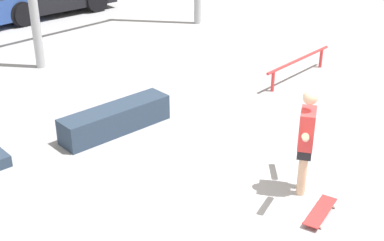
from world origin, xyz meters
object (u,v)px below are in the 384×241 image
skateboard (320,211)px  grind_rail (299,63)px  skateboarder (306,138)px  grind_box (116,119)px

skateboard → grind_rail: bearing=25.0°
skateboarder → skateboard: 1.00m
skateboarder → grind_rail: bearing=5.1°
skateboarder → grind_box: (-0.68, 3.34, -0.62)m
skateboard → grind_box: size_ratio=0.40×
skateboarder → skateboard: size_ratio=1.92×
skateboarder → grind_rail: skateboarder is taller
skateboard → grind_box: 3.88m
skateboard → grind_rail: grind_rail is taller
skateboard → grind_rail: 4.97m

